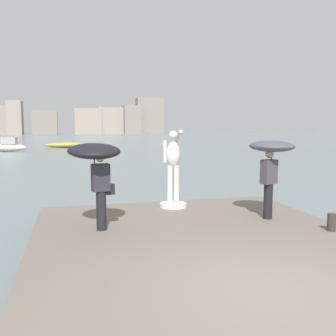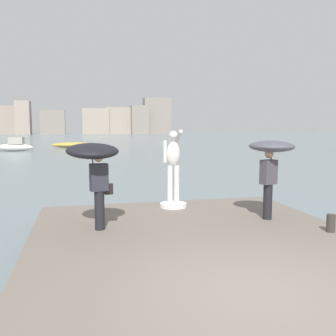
{
  "view_description": "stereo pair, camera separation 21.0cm",
  "coord_description": "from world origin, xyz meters",
  "px_view_note": "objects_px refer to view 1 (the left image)",
  "views": [
    {
      "loc": [
        -2.55,
        -4.49,
        2.69
      ],
      "look_at": [
        0.0,
        5.37,
        1.55
      ],
      "focal_mm": 39.65,
      "sensor_mm": 36.0,
      "label": 1
    },
    {
      "loc": [
        -2.34,
        -4.54,
        2.69
      ],
      "look_at": [
        0.0,
        5.37,
        1.55
      ],
      "focal_mm": 39.65,
      "sensor_mm": 36.0,
      "label": 2
    }
  ],
  "objects_px": {
    "onlooker_left": "(96,159)",
    "statue_white_figure": "(173,175)",
    "mooring_bollard": "(331,222)",
    "onlooker_right": "(271,155)",
    "boat_mid": "(7,146)",
    "boat_near": "(67,145)"
  },
  "relations": [
    {
      "from": "onlooker_right",
      "to": "onlooker_left",
      "type": "bearing_deg",
      "value": -179.43
    },
    {
      "from": "mooring_bollard",
      "to": "boat_near",
      "type": "height_order",
      "value": "mooring_bollard"
    },
    {
      "from": "onlooker_left",
      "to": "boat_near",
      "type": "bearing_deg",
      "value": 91.62
    },
    {
      "from": "statue_white_figure",
      "to": "onlooker_left",
      "type": "bearing_deg",
      "value": -140.23
    },
    {
      "from": "onlooker_right",
      "to": "mooring_bollard",
      "type": "xyz_separation_m",
      "value": [
        0.72,
        -1.41,
        -1.4
      ]
    },
    {
      "from": "onlooker_left",
      "to": "boat_mid",
      "type": "distance_m",
      "value": 36.01
    },
    {
      "from": "onlooker_right",
      "to": "boat_mid",
      "type": "relative_size",
      "value": 0.44
    },
    {
      "from": "statue_white_figure",
      "to": "boat_mid",
      "type": "height_order",
      "value": "statue_white_figure"
    },
    {
      "from": "statue_white_figure",
      "to": "mooring_bollard",
      "type": "xyz_separation_m",
      "value": [
        2.73,
        -3.25,
        -0.72
      ]
    },
    {
      "from": "onlooker_left",
      "to": "boat_near",
      "type": "distance_m",
      "value": 41.16
    },
    {
      "from": "onlooker_right",
      "to": "boat_mid",
      "type": "bearing_deg",
      "value": 108.32
    },
    {
      "from": "statue_white_figure",
      "to": "boat_near",
      "type": "height_order",
      "value": "statue_white_figure"
    },
    {
      "from": "mooring_bollard",
      "to": "statue_white_figure",
      "type": "bearing_deg",
      "value": 130.09
    },
    {
      "from": "mooring_bollard",
      "to": "boat_near",
      "type": "distance_m",
      "value": 42.93
    },
    {
      "from": "boat_near",
      "to": "onlooker_left",
      "type": "bearing_deg",
      "value": -88.38
    },
    {
      "from": "statue_white_figure",
      "to": "onlooker_left",
      "type": "xyz_separation_m",
      "value": [
        -2.26,
        -1.88,
        0.67
      ]
    },
    {
      "from": "onlooker_left",
      "to": "onlooker_right",
      "type": "xyz_separation_m",
      "value": [
        4.28,
        0.04,
        0.01
      ]
    },
    {
      "from": "statue_white_figure",
      "to": "boat_mid",
      "type": "relative_size",
      "value": 0.5
    },
    {
      "from": "onlooker_right",
      "to": "boat_mid",
      "type": "xyz_separation_m",
      "value": [
        -11.65,
        35.18,
        -1.44
      ]
    },
    {
      "from": "onlooker_left",
      "to": "statue_white_figure",
      "type": "bearing_deg",
      "value": 39.77
    },
    {
      "from": "onlooker_left",
      "to": "boat_near",
      "type": "xyz_separation_m",
      "value": [
        -1.17,
        41.12,
        -1.63
      ]
    },
    {
      "from": "boat_near",
      "to": "boat_mid",
      "type": "xyz_separation_m",
      "value": [
        -6.2,
        -5.9,
        0.21
      ]
    }
  ]
}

